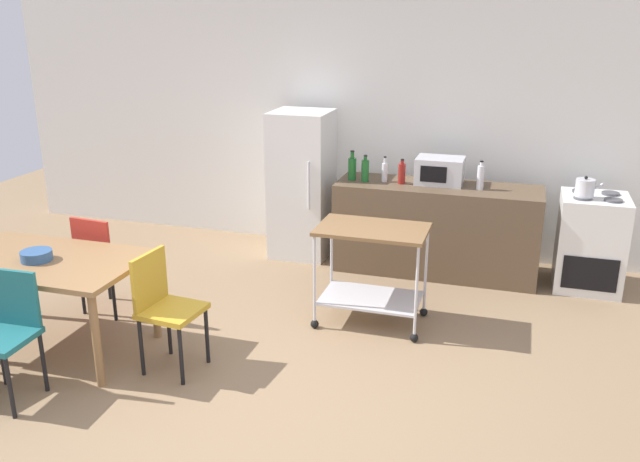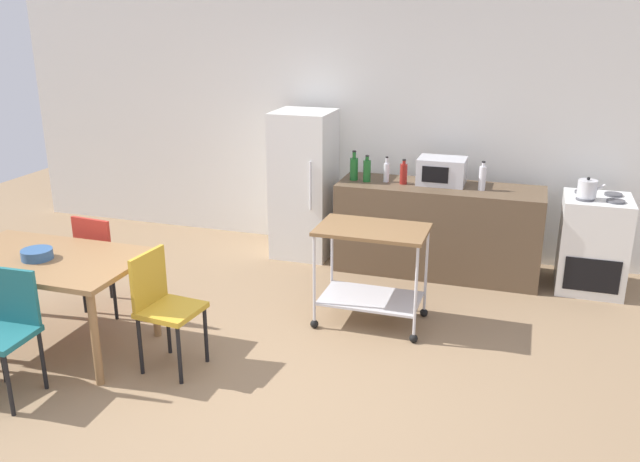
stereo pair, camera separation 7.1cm
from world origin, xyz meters
name	(u,v)px [view 2 (the right image)]	position (x,y,z in m)	size (l,w,h in m)	color
ground_plane	(253,388)	(0.00, 0.00, 0.00)	(12.00, 12.00, 0.00)	#8C7051
back_wall	(367,116)	(0.00, 3.20, 1.45)	(8.40, 0.12, 2.90)	silver
kitchen_counter	(438,229)	(0.90, 2.60, 0.45)	(2.00, 0.64, 0.90)	brown
dining_table	(45,267)	(-1.75, 0.10, 0.67)	(1.50, 0.90, 0.75)	olive
chair_red	(104,256)	(-1.72, 0.77, 0.52)	(0.44, 0.44, 0.89)	#B72D23
chair_mustard	(163,303)	(-0.73, 0.09, 0.52)	(0.44, 0.44, 0.89)	gold
chair_teal	(5,326)	(-1.55, -0.57, 0.52)	(0.42, 0.42, 0.89)	#1E666B
stove_oven	(593,244)	(2.35, 2.62, 0.45)	(0.60, 0.61, 0.92)	white
refrigerator	(304,184)	(-0.55, 2.70, 0.78)	(0.60, 0.63, 1.55)	white
kitchen_cart	(372,259)	(0.54, 1.27, 0.57)	(0.91, 0.57, 0.85)	brown
bottle_wine	(354,168)	(0.03, 2.57, 1.02)	(0.08, 0.08, 0.30)	#1E6628
bottle_hot_sauce	(367,170)	(0.17, 2.55, 1.01)	(0.08, 0.08, 0.27)	#1E6628
bottle_sparkling_water	(386,172)	(0.36, 2.60, 1.00)	(0.06, 0.06, 0.26)	silver
bottle_olive_oil	(404,173)	(0.54, 2.56, 1.01)	(0.07, 0.07, 0.25)	maroon
microwave	(442,171)	(0.89, 2.68, 1.03)	(0.46, 0.35, 0.26)	silver
bottle_vinegar	(482,178)	(1.30, 2.56, 1.02)	(0.07, 0.07, 0.28)	silver
fruit_bowl	(37,254)	(-1.76, 0.05, 0.79)	(0.23, 0.23, 0.08)	#33598C
kettle	(587,189)	(2.23, 2.52, 1.00)	(0.24, 0.17, 0.19)	silver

